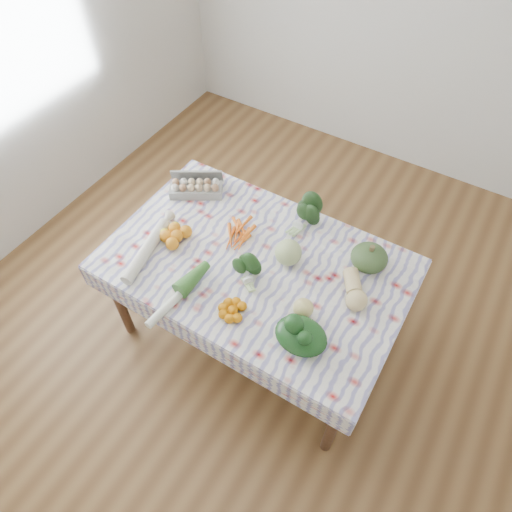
% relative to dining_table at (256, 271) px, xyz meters
% --- Properties ---
extents(ground, '(4.50, 4.50, 0.00)m').
position_rel_dining_table_xyz_m(ground, '(0.00, 0.00, -0.68)').
color(ground, brown).
rests_on(ground, ground).
extents(dining_table, '(1.60, 1.00, 0.75)m').
position_rel_dining_table_xyz_m(dining_table, '(0.00, 0.00, 0.00)').
color(dining_table, brown).
rests_on(dining_table, ground).
extents(tablecloth, '(1.66, 1.06, 0.01)m').
position_rel_dining_table_xyz_m(tablecloth, '(0.00, 0.00, 0.08)').
color(tablecloth, white).
rests_on(tablecloth, dining_table).
extents(egg_carton, '(0.34, 0.28, 0.09)m').
position_rel_dining_table_xyz_m(egg_carton, '(-0.61, 0.27, 0.13)').
color(egg_carton, '#979793').
rests_on(egg_carton, tablecloth).
extents(carrot_bunch, '(0.24, 0.23, 0.04)m').
position_rel_dining_table_xyz_m(carrot_bunch, '(-0.17, 0.11, 0.10)').
color(carrot_bunch, orange).
rests_on(carrot_bunch, tablecloth).
extents(kale_bunch, '(0.19, 0.17, 0.16)m').
position_rel_dining_table_xyz_m(kale_bunch, '(0.09, 0.39, 0.16)').
color(kale_bunch, '#1C3716').
rests_on(kale_bunch, tablecloth).
extents(kabocha_squash, '(0.24, 0.24, 0.13)m').
position_rel_dining_table_xyz_m(kabocha_squash, '(0.53, 0.30, 0.15)').
color(kabocha_squash, '#395328').
rests_on(kabocha_squash, tablecloth).
extents(cabbage, '(0.20, 0.20, 0.15)m').
position_rel_dining_table_xyz_m(cabbage, '(0.14, 0.10, 0.16)').
color(cabbage, '#ABBD76').
rests_on(cabbage, tablecloth).
extents(butternut_squash, '(0.22, 0.26, 0.11)m').
position_rel_dining_table_xyz_m(butternut_squash, '(0.55, 0.08, 0.14)').
color(butternut_squash, '#DABD7B').
rests_on(butternut_squash, tablecloth).
extents(orange_cluster, '(0.26, 0.26, 0.08)m').
position_rel_dining_table_xyz_m(orange_cluster, '(-0.47, -0.10, 0.12)').
color(orange_cluster, orange).
rests_on(orange_cluster, tablecloth).
extents(broccoli, '(0.21, 0.21, 0.11)m').
position_rel_dining_table_xyz_m(broccoli, '(0.01, -0.12, 0.14)').
color(broccoli, '#224C1C').
rests_on(broccoli, tablecloth).
extents(mandarin_cluster, '(0.21, 0.21, 0.05)m').
position_rel_dining_table_xyz_m(mandarin_cluster, '(0.07, -0.34, 0.11)').
color(mandarin_cluster, orange).
rests_on(mandarin_cluster, tablecloth).
extents(grapefruit, '(0.13, 0.13, 0.10)m').
position_rel_dining_table_xyz_m(grapefruit, '(0.37, -0.16, 0.14)').
color(grapefruit, '#D0BE6C').
rests_on(grapefruit, tablecloth).
extents(spinach_bag, '(0.28, 0.23, 0.12)m').
position_rel_dining_table_xyz_m(spinach_bag, '(0.44, -0.30, 0.14)').
color(spinach_bag, '#123313').
rests_on(spinach_bag, tablecloth).
extents(daikon, '(0.16, 0.48, 0.07)m').
position_rel_dining_table_xyz_m(daikon, '(-0.55, -0.27, 0.12)').
color(daikon, beige).
rests_on(daikon, tablecloth).
extents(leek, '(0.09, 0.45, 0.05)m').
position_rel_dining_table_xyz_m(leek, '(-0.22, -0.41, 0.11)').
color(leek, silver).
rests_on(leek, tablecloth).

